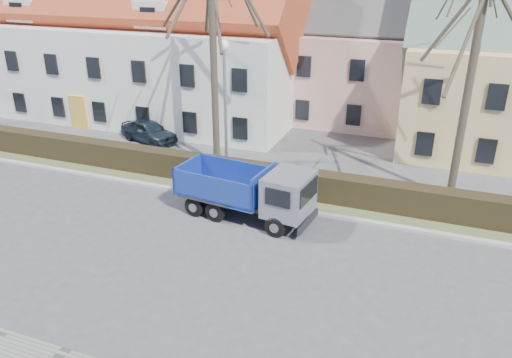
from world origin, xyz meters
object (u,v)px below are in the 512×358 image
at_px(dump_truck, 240,190).
at_px(parked_car_a, 149,131).
at_px(cart_frame, 173,183).
at_px(streetlight, 225,111).

relative_size(dump_truck, parked_car_a, 1.56).
bearing_deg(dump_truck, parked_car_a, 148.66).
relative_size(cart_frame, parked_car_a, 0.18).
height_order(cart_frame, parked_car_a, parked_car_a).
height_order(dump_truck, streetlight, streetlight).
bearing_deg(cart_frame, dump_truck, -17.82).
height_order(streetlight, cart_frame, streetlight).
relative_size(streetlight, cart_frame, 9.97).
bearing_deg(dump_truck, streetlight, 128.43).
distance_m(dump_truck, parked_car_a, 11.33).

